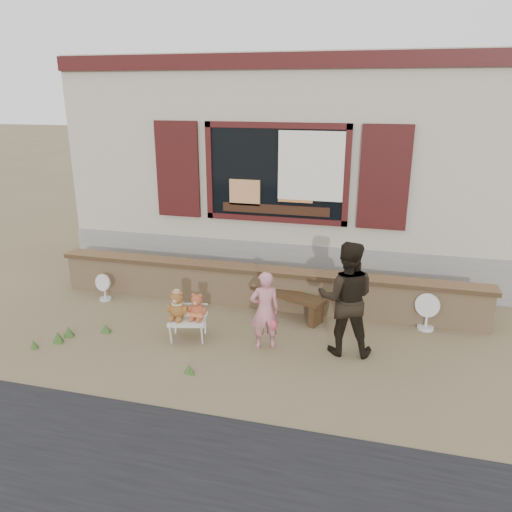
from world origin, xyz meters
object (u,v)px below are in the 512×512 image
(teddy_bear_left, at_px, (177,304))
(folding_chair, at_px, (188,320))
(bench, at_px, (281,297))
(teddy_bear_right, at_px, (197,306))
(child, at_px, (265,310))
(adult, at_px, (346,298))

(teddy_bear_left, bearing_deg, folding_chair, -0.00)
(teddy_bear_left, bearing_deg, bench, 30.71)
(teddy_bear_left, height_order, teddy_bear_right, teddy_bear_left)
(bench, height_order, child, child)
(folding_chair, bearing_deg, adult, -8.50)
(bench, xyz_separation_m, adult, (1.08, -0.98, 0.50))
(teddy_bear_left, xyz_separation_m, child, (1.25, 0.06, 0.03))
(teddy_bear_right, xyz_separation_m, adult, (2.05, 0.15, 0.27))
(teddy_bear_right, height_order, child, child)
(child, distance_m, adult, 1.10)
(folding_chair, bearing_deg, bench, 33.26)
(folding_chair, xyz_separation_m, adult, (2.19, 0.18, 0.50))
(bench, bearing_deg, adult, -17.87)
(bench, relative_size, child, 1.35)
(folding_chair, xyz_separation_m, teddy_bear_right, (0.14, 0.03, 0.22))
(teddy_bear_right, bearing_deg, teddy_bear_left, 180.00)
(teddy_bear_left, distance_m, adult, 2.35)
(bench, distance_m, teddy_bear_right, 1.51)
(bench, distance_m, teddy_bear_left, 1.74)
(teddy_bear_right, relative_size, adult, 0.25)
(bench, bearing_deg, folding_chair, -109.06)
(bench, height_order, adult, adult)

